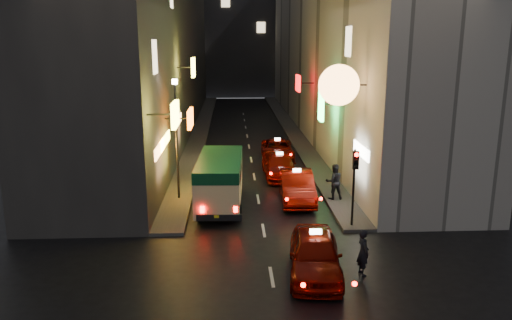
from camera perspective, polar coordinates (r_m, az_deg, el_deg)
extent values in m
cube|color=#3B3936|center=(46.84, -11.33, 14.19)|extent=(6.00, 52.00, 18.00)
cube|color=#FFE93F|center=(21.73, -9.23, 5.17)|extent=(0.18, 1.73, 1.08)
cube|color=#EE570B|center=(27.53, -7.52, 4.74)|extent=(0.18, 2.06, 0.99)
cube|color=#FFE93F|center=(34.46, -7.19, 10.46)|extent=(0.18, 1.48, 1.29)
cube|color=#EE9D53|center=(25.26, -10.99, 1.24)|extent=(0.10, 3.17, 0.55)
cube|color=#FFE93F|center=(27.27, -10.40, 2.17)|extent=(0.10, 3.83, 0.55)
cube|color=#EE9D53|center=(34.42, -8.86, 4.58)|extent=(0.10, 3.29, 0.55)
cube|color=#FFE5B2|center=(24.65, -11.51, 11.48)|extent=(0.06, 1.30, 1.60)
cube|color=#B4B1A5|center=(47.31, 8.85, 14.28)|extent=(6.00, 52.00, 18.00)
cylinder|color=#EE9D53|center=(23.96, 9.46, 8.45)|extent=(1.93, 0.18, 1.93)
cube|color=#31F856|center=(30.77, 7.46, 6.36)|extent=(0.18, 1.11, 2.06)
cube|color=#F20A0A|center=(38.83, 4.83, 8.75)|extent=(0.18, 1.76, 1.25)
cube|color=white|center=(24.99, 11.95, 1.06)|extent=(0.10, 2.80, 0.55)
cube|color=#FFE5B2|center=(28.10, 10.52, 13.17)|extent=(0.06, 1.30, 1.60)
cube|color=#323237|center=(78.43, -1.92, 15.55)|extent=(30.00, 10.00, 22.00)
cube|color=#464441|center=(47.18, -6.32, 3.47)|extent=(1.50, 52.00, 0.15)
cube|color=#464441|center=(47.42, 4.01, 3.57)|extent=(1.50, 52.00, 0.15)
cube|color=beige|center=(25.09, -4.13, -2.24)|extent=(2.34, 6.03, 2.18)
cube|color=#0C3C22|center=(24.88, -4.16, -0.37)|extent=(2.36, 6.05, 0.55)
cube|color=black|center=(25.32, -4.12, -1.58)|extent=(2.27, 3.66, 0.50)
cube|color=black|center=(22.60, -4.24, -6.56)|extent=(2.05, 0.27, 0.30)
cube|color=#FF0A05|center=(22.43, -6.17, -5.68)|extent=(0.18, 0.06, 0.28)
cube|color=#FF0A05|center=(22.39, -2.35, -5.65)|extent=(0.18, 0.06, 0.28)
cylinder|color=black|center=(27.26, -5.95, -3.37)|extent=(0.22, 0.75, 0.75)
cylinder|color=black|center=(23.60, -1.93, -6.02)|extent=(0.22, 0.75, 0.75)
imported|color=#650800|center=(18.34, 6.77, -10.27)|extent=(2.98, 5.92, 1.81)
cube|color=white|center=(17.96, 6.86, -7.36)|extent=(0.44, 0.23, 0.16)
sphere|color=#FF0A05|center=(15.91, 5.41, -14.05)|extent=(0.16, 0.16, 0.16)
sphere|color=#FF0A05|center=(16.20, 11.20, -13.72)|extent=(0.16, 0.16, 0.16)
imported|color=#650800|center=(26.29, 4.67, -2.75)|extent=(2.57, 5.86, 1.84)
cube|color=white|center=(26.03, 4.71, -0.62)|extent=(0.43, 0.19, 0.16)
sphere|color=#FF0A05|center=(23.70, 3.53, -4.51)|extent=(0.16, 0.16, 0.16)
sphere|color=#FF0A05|center=(23.93, 7.42, -4.42)|extent=(0.16, 0.16, 0.16)
imported|color=#650800|center=(30.87, 2.71, -0.45)|extent=(2.22, 5.16, 1.62)
cube|color=white|center=(30.67, 2.73, 1.18)|extent=(0.42, 0.19, 0.16)
sphere|color=#FF0A05|center=(28.57, 1.72, -1.55)|extent=(0.16, 0.16, 0.16)
sphere|color=#FF0A05|center=(28.72, 4.58, -1.51)|extent=(0.16, 0.16, 0.16)
imported|color=#650800|center=(35.56, 2.47, 1.38)|extent=(2.19, 4.98, 1.56)
cube|color=white|center=(35.39, 2.48, 2.75)|extent=(0.43, 0.20, 0.16)
sphere|color=#FF0A05|center=(33.33, 1.63, 0.59)|extent=(0.16, 0.16, 0.16)
sphere|color=#FF0A05|center=(33.47, 4.00, 0.62)|extent=(0.16, 0.16, 0.16)
imported|color=black|center=(18.58, 12.16, -9.93)|extent=(0.53, 0.71, 1.95)
imported|color=black|center=(26.32, 8.91, -2.19)|extent=(0.84, 0.57, 2.13)
cylinder|color=black|center=(22.57, 11.07, -3.13)|extent=(0.10, 0.10, 3.50)
cube|color=black|center=(22.07, 11.33, -0.03)|extent=(0.26, 0.18, 0.80)
sphere|color=#FF0A05|center=(21.90, 11.43, 0.59)|extent=(0.18, 0.18, 0.18)
sphere|color=black|center=(21.96, 11.40, -0.10)|extent=(0.17, 0.17, 0.17)
sphere|color=black|center=(22.03, 11.37, -0.78)|extent=(0.17, 0.17, 0.17)
cylinder|color=black|center=(26.04, -9.03, 2.02)|extent=(0.12, 0.12, 6.00)
cylinder|color=#FFE5BF|center=(25.60, -9.28, 8.83)|extent=(0.28, 0.28, 0.25)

